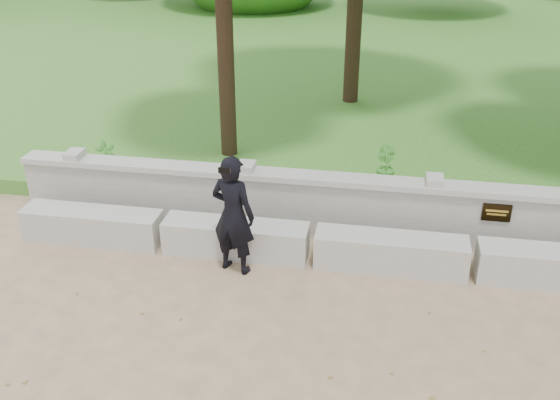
% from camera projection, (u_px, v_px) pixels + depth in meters
% --- Properties ---
extents(ground, '(80.00, 80.00, 0.00)m').
position_uv_depth(ground, '(488.00, 381.00, 6.11)').
color(ground, tan).
rests_on(ground, ground).
extents(lawn, '(40.00, 22.00, 0.25)m').
position_uv_depth(lawn, '(432.00, 48.00, 18.38)').
color(lawn, '#387424').
rests_on(lawn, ground).
extents(concrete_bench, '(11.90, 0.45, 0.45)m').
position_uv_depth(concrete_bench, '(472.00, 260.00, 7.68)').
color(concrete_bench, beige).
rests_on(concrete_bench, ground).
extents(parapet_wall, '(12.50, 0.35, 0.90)m').
position_uv_depth(parapet_wall, '(470.00, 217.00, 8.19)').
color(parapet_wall, '#BCB9B1').
rests_on(parapet_wall, ground).
extents(man_main, '(0.65, 0.59, 1.55)m').
position_uv_depth(man_main, '(233.00, 215.00, 7.56)').
color(man_main, black).
rests_on(man_main, ground).
extents(shrub_a, '(0.38, 0.41, 0.64)m').
position_uv_depth(shrub_a, '(107.00, 161.00, 9.60)').
color(shrub_a, '#438E30').
rests_on(shrub_a, lawn).
extents(shrub_b, '(0.42, 0.44, 0.64)m').
position_uv_depth(shrub_b, '(385.00, 166.00, 9.42)').
color(shrub_b, '#438E30').
rests_on(shrub_b, lawn).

